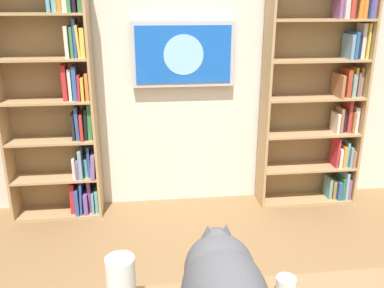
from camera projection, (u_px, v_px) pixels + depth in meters
wall_back at (183, 62)px, 3.72m from camera, size 4.52×0.06×2.70m
bookshelf_left at (324, 95)px, 3.81m from camera, size 0.93×0.28×2.07m
bookshelf_right at (60, 101)px, 3.54m from camera, size 0.79×0.28×2.13m
wall_mounted_tv at (183, 54)px, 3.62m from camera, size 0.90×0.07×0.56m
paper_towel_roll at (121, 287)px, 1.56m from camera, size 0.11×0.11×0.25m
coffee_mug at (285, 288)px, 1.67m from camera, size 0.08×0.08×0.10m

